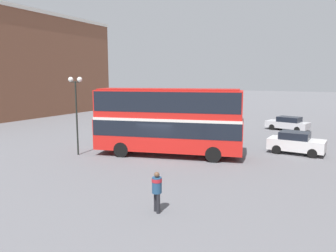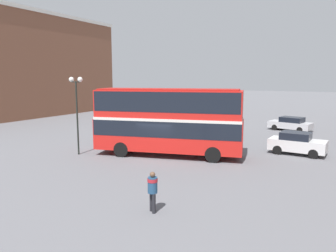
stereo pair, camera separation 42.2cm
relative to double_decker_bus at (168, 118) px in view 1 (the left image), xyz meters
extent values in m
plane|color=slate|center=(-0.34, -0.64, -2.80)|extent=(240.00, 240.00, 0.00)
cube|color=brown|center=(-30.70, 11.06, 4.38)|extent=(8.86, 32.07, 14.37)
cube|color=silver|center=(-30.70, 11.06, 11.82)|extent=(9.16, 32.37, 0.50)
cube|color=red|center=(0.00, 0.00, -1.21)|extent=(10.92, 5.16, 2.26)
cube|color=red|center=(0.00, 0.00, 0.95)|extent=(10.74, 5.05, 2.06)
cube|color=black|center=(0.00, 0.00, -0.70)|extent=(10.82, 5.16, 1.12)
cube|color=black|center=(0.00, 0.00, 1.20)|extent=(10.60, 5.04, 1.40)
cube|color=silver|center=(0.00, 0.00, -0.05)|extent=(10.82, 5.16, 0.20)
cube|color=#B11A15|center=(0.00, 0.00, 2.03)|extent=(10.24, 4.75, 0.10)
cylinder|color=black|center=(3.00, 1.97, -2.26)|extent=(1.13, 0.57, 1.09)
cylinder|color=black|center=(3.58, -0.25, -2.26)|extent=(1.13, 0.57, 1.09)
cylinder|color=black|center=(-3.37, 0.30, -2.26)|extent=(1.13, 0.57, 1.09)
cylinder|color=black|center=(-2.79, -1.91, -2.26)|extent=(1.13, 0.57, 1.09)
cylinder|color=#232328|center=(4.38, -9.27, -2.37)|extent=(0.16, 0.16, 0.86)
cylinder|color=#232328|center=(4.17, -9.11, -2.37)|extent=(0.16, 0.16, 0.86)
cylinder|color=navy|center=(4.28, -9.19, -1.61)|extent=(0.57, 0.57, 0.68)
cylinder|color=#B2232D|center=(4.28, -9.19, -1.39)|extent=(0.61, 0.61, 0.15)
sphere|color=brown|center=(4.28, -9.19, -1.15)|extent=(0.23, 0.23, 0.23)
cube|color=silver|center=(8.23, 5.04, -2.10)|extent=(4.09, 2.09, 0.83)
cube|color=black|center=(8.07, 5.05, -1.42)|extent=(2.17, 1.79, 0.54)
cylinder|color=black|center=(9.51, 5.80, -2.47)|extent=(0.68, 0.26, 0.67)
cylinder|color=black|center=(9.41, 4.13, -2.47)|extent=(0.68, 0.26, 0.67)
cylinder|color=black|center=(7.05, 5.95, -2.47)|extent=(0.68, 0.26, 0.67)
cylinder|color=black|center=(6.95, 4.28, -2.47)|extent=(0.68, 0.26, 0.67)
cube|color=silver|center=(6.07, 16.28, -2.20)|extent=(4.65, 2.77, 0.68)
cube|color=black|center=(6.24, 16.24, -1.60)|extent=(2.57, 2.13, 0.54)
cylinder|color=black|center=(4.57, 15.76, -2.50)|extent=(0.64, 0.35, 0.61)
cylinder|color=black|center=(4.94, 17.39, -2.50)|extent=(0.64, 0.35, 0.61)
cylinder|color=black|center=(7.19, 15.16, -2.50)|extent=(0.64, 0.35, 0.61)
cylinder|color=black|center=(7.57, 16.80, -2.50)|extent=(0.64, 0.35, 0.61)
cube|color=black|center=(-0.65, 9.18, -2.11)|extent=(4.12, 2.22, 0.81)
cube|color=black|center=(-0.50, 9.16, -1.41)|extent=(2.22, 1.84, 0.60)
cylinder|color=black|center=(-1.96, 8.49, -2.47)|extent=(0.68, 0.29, 0.66)
cylinder|color=black|center=(-1.79, 10.12, -2.47)|extent=(0.68, 0.29, 0.66)
cylinder|color=black|center=(0.48, 8.24, -2.47)|extent=(0.68, 0.29, 0.66)
cylinder|color=black|center=(0.65, 9.87, -2.47)|extent=(0.68, 0.29, 0.66)
cylinder|color=black|center=(-6.03, -2.83, -0.10)|extent=(0.12, 0.12, 5.40)
cylinder|color=black|center=(-6.03, -2.83, 2.55)|extent=(0.84, 0.06, 0.06)
sphere|color=white|center=(-6.45, -2.83, 2.73)|extent=(0.37, 0.37, 0.37)
sphere|color=white|center=(-5.61, -2.83, 2.73)|extent=(0.37, 0.37, 0.37)
camera|label=1|loc=(10.83, -20.71, 2.90)|focal=35.00mm
camera|label=2|loc=(11.20, -20.51, 2.90)|focal=35.00mm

